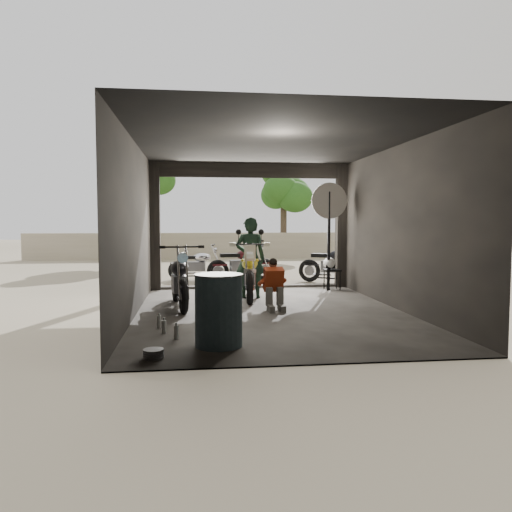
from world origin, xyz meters
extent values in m
plane|color=#7A6D56|center=(0.00, 0.00, 0.00)|extent=(80.00, 80.00, 0.00)
cube|color=#2D2B28|center=(0.00, 0.00, 0.01)|extent=(5.00, 7.00, 0.02)
plane|color=black|center=(0.00, 0.00, 3.20)|extent=(7.00, 7.00, 0.00)
cube|color=black|center=(0.00, -3.50, 1.60)|extent=(5.00, 0.02, 3.20)
cube|color=black|center=(-2.50, 0.00, 1.60)|extent=(0.02, 7.00, 3.20)
cube|color=black|center=(2.50, 0.00, 1.60)|extent=(0.02, 7.00, 3.20)
cube|color=black|center=(-2.38, 3.38, 1.60)|extent=(0.24, 0.24, 3.20)
cube|color=black|center=(2.38, 3.38, 1.60)|extent=(0.24, 0.24, 3.20)
cube|color=black|center=(0.00, 3.42, 3.02)|extent=(5.00, 0.16, 0.36)
cube|color=#2D2B28|center=(0.00, 3.50, 0.04)|extent=(5.00, 0.25, 0.08)
cube|color=gray|center=(0.00, 14.00, 0.60)|extent=(18.00, 0.30, 1.20)
cylinder|color=#382B1E|center=(-3.00, 12.50, 1.79)|extent=(0.30, 0.30, 3.58)
ellipsoid|color=#1E4C14|center=(-3.00, 12.50, 4.03)|extent=(2.20, 2.20, 3.14)
cylinder|color=#382B1E|center=(2.80, 14.00, 1.60)|extent=(0.30, 0.30, 3.20)
ellipsoid|color=#1E4C14|center=(2.80, 14.00, 3.60)|extent=(2.20, 2.20, 2.80)
imported|color=black|center=(-0.18, 1.79, 0.91)|extent=(0.74, 0.56, 1.82)
cube|color=black|center=(2.00, 2.82, 0.51)|extent=(0.38, 0.38, 0.04)
cylinder|color=black|center=(1.84, 2.66, 0.26)|extent=(0.03, 0.03, 0.51)
cylinder|color=black|center=(2.16, 2.66, 0.26)|extent=(0.03, 0.03, 0.51)
cylinder|color=black|center=(1.84, 2.98, 0.26)|extent=(0.03, 0.03, 0.51)
cylinder|color=black|center=(2.16, 2.98, 0.26)|extent=(0.03, 0.03, 0.51)
ellipsoid|color=silver|center=(1.94, 2.84, 0.68)|extent=(0.40, 0.41, 0.29)
cylinder|color=#38515E|center=(-1.10, -2.48, 0.50)|extent=(0.68, 0.68, 1.01)
cylinder|color=black|center=(1.89, 2.77, 1.23)|extent=(0.08, 0.08, 2.46)
cylinder|color=#B8B2A8|center=(1.89, 2.75, 2.24)|extent=(0.90, 0.03, 0.90)
camera|label=1|loc=(-1.44, -9.25, 1.74)|focal=35.00mm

